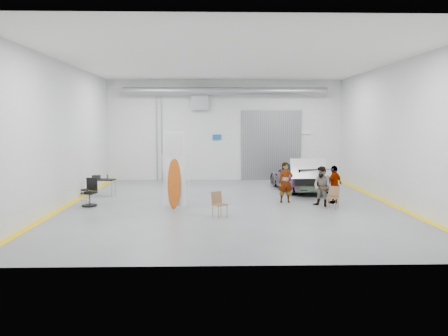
{
  "coord_description": "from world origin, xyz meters",
  "views": [
    {
      "loc": [
        -0.73,
        -18.32,
        3.49
      ],
      "look_at": [
        -0.25,
        0.58,
        1.5
      ],
      "focal_mm": 35.0,
      "sensor_mm": 36.0,
      "label": 1
    }
  ],
  "objects_px": {
    "shop_stool": "(85,198)",
    "work_table": "(100,179)",
    "person_c": "(334,184)",
    "person_a": "(286,182)",
    "folding_chair_near": "(220,209)",
    "person_b": "(322,186)",
    "sedan_car": "(299,177)",
    "surfboard_display": "(176,176)",
    "folding_chair_far": "(332,202)",
    "office_chair": "(90,194)"
  },
  "relations": [
    {
      "from": "person_a",
      "to": "shop_stool",
      "type": "height_order",
      "value": "person_a"
    },
    {
      "from": "person_a",
      "to": "folding_chair_far",
      "type": "xyz_separation_m",
      "value": [
        1.67,
        -1.45,
        -0.6
      ]
    },
    {
      "from": "person_a",
      "to": "folding_chair_near",
      "type": "height_order",
      "value": "person_a"
    },
    {
      "from": "person_b",
      "to": "office_chair",
      "type": "xyz_separation_m",
      "value": [
        -9.67,
        0.31,
        -0.33
      ]
    },
    {
      "from": "folding_chair_near",
      "to": "person_b",
      "type": "bearing_deg",
      "value": -9.61
    },
    {
      "from": "person_a",
      "to": "person_c",
      "type": "xyz_separation_m",
      "value": [
        2.07,
        -0.26,
        -0.06
      ]
    },
    {
      "from": "person_a",
      "to": "sedan_car",
      "type": "bearing_deg",
      "value": 64.92
    },
    {
      "from": "sedan_car",
      "to": "person_a",
      "type": "bearing_deg",
      "value": 61.27
    },
    {
      "from": "person_c",
      "to": "folding_chair_near",
      "type": "relative_size",
      "value": 1.76
    },
    {
      "from": "person_a",
      "to": "work_table",
      "type": "bearing_deg",
      "value": 161.84
    },
    {
      "from": "sedan_car",
      "to": "folding_chair_far",
      "type": "distance_m",
      "value": 4.9
    },
    {
      "from": "surfboard_display",
      "to": "work_table",
      "type": "bearing_deg",
      "value": 155.22
    },
    {
      "from": "person_a",
      "to": "person_c",
      "type": "relative_size",
      "value": 1.07
    },
    {
      "from": "person_c",
      "to": "person_a",
      "type": "bearing_deg",
      "value": -47.53
    },
    {
      "from": "surfboard_display",
      "to": "person_b",
      "type": "bearing_deg",
      "value": 18.59
    },
    {
      "from": "shop_stool",
      "to": "person_c",
      "type": "bearing_deg",
      "value": 2.86
    },
    {
      "from": "folding_chair_far",
      "to": "work_table",
      "type": "height_order",
      "value": "work_table"
    },
    {
      "from": "sedan_car",
      "to": "office_chair",
      "type": "relative_size",
      "value": 4.22
    },
    {
      "from": "person_c",
      "to": "surfboard_display",
      "type": "height_order",
      "value": "surfboard_display"
    },
    {
      "from": "folding_chair_near",
      "to": "shop_stool",
      "type": "distance_m",
      "value": 5.94
    },
    {
      "from": "surfboard_display",
      "to": "folding_chair_near",
      "type": "distance_m",
      "value": 2.62
    },
    {
      "from": "surfboard_display",
      "to": "shop_stool",
      "type": "xyz_separation_m",
      "value": [
        -3.8,
        0.49,
        -0.97
      ]
    },
    {
      "from": "person_c",
      "to": "surfboard_display",
      "type": "xyz_separation_m",
      "value": [
        -6.71,
        -1.01,
        0.52
      ]
    },
    {
      "from": "surfboard_display",
      "to": "shop_stool",
      "type": "bearing_deg",
      "value": -171.93
    },
    {
      "from": "person_a",
      "to": "office_chair",
      "type": "height_order",
      "value": "person_a"
    },
    {
      "from": "person_b",
      "to": "folding_chair_far",
      "type": "xyz_separation_m",
      "value": [
        0.3,
        -0.52,
        -0.56
      ]
    },
    {
      "from": "folding_chair_far",
      "to": "work_table",
      "type": "bearing_deg",
      "value": -167.94
    },
    {
      "from": "person_c",
      "to": "work_table",
      "type": "bearing_deg",
      "value": -52.42
    },
    {
      "from": "person_b",
      "to": "office_chair",
      "type": "distance_m",
      "value": 9.68
    },
    {
      "from": "person_b",
      "to": "office_chair",
      "type": "height_order",
      "value": "person_b"
    },
    {
      "from": "sedan_car",
      "to": "folding_chair_far",
      "type": "xyz_separation_m",
      "value": [
        0.42,
        -4.86,
        -0.42
      ]
    },
    {
      "from": "surfboard_display",
      "to": "work_table",
      "type": "relative_size",
      "value": 2.51
    },
    {
      "from": "sedan_car",
      "to": "person_a",
      "type": "height_order",
      "value": "person_a"
    },
    {
      "from": "shop_stool",
      "to": "office_chair",
      "type": "distance_m",
      "value": 0.26
    },
    {
      "from": "surfboard_display",
      "to": "office_chair",
      "type": "distance_m",
      "value": 3.81
    },
    {
      "from": "folding_chair_far",
      "to": "office_chair",
      "type": "xyz_separation_m",
      "value": [
        -9.97,
        0.83,
        0.22
      ]
    },
    {
      "from": "work_table",
      "to": "folding_chair_far",
      "type": "bearing_deg",
      "value": -18.7
    },
    {
      "from": "folding_chair_far",
      "to": "office_chair",
      "type": "distance_m",
      "value": 10.01
    },
    {
      "from": "office_chair",
      "to": "folding_chair_near",
      "type": "bearing_deg",
      "value": -8.96
    },
    {
      "from": "sedan_car",
      "to": "person_c",
      "type": "height_order",
      "value": "person_c"
    },
    {
      "from": "person_b",
      "to": "folding_chair_near",
      "type": "height_order",
      "value": "person_b"
    },
    {
      "from": "surfboard_display",
      "to": "office_chair",
      "type": "xyz_separation_m",
      "value": [
        -3.66,
        0.65,
        -0.84
      ]
    },
    {
      "from": "person_c",
      "to": "shop_stool",
      "type": "height_order",
      "value": "person_c"
    },
    {
      "from": "folding_chair_near",
      "to": "folding_chair_far",
      "type": "relative_size",
      "value": 1.04
    },
    {
      "from": "person_b",
      "to": "folding_chair_far",
      "type": "relative_size",
      "value": 1.85
    },
    {
      "from": "person_b",
      "to": "surfboard_display",
      "type": "xyz_separation_m",
      "value": [
        -6.02,
        -0.34,
        0.5
      ]
    },
    {
      "from": "folding_chair_far",
      "to": "person_b",
      "type": "bearing_deg",
      "value": 151.02
    },
    {
      "from": "sedan_car",
      "to": "person_a",
      "type": "xyz_separation_m",
      "value": [
        -1.25,
        -3.42,
        0.18
      ]
    },
    {
      "from": "person_b",
      "to": "sedan_car",
      "type": "bearing_deg",
      "value": 134.91
    },
    {
      "from": "shop_stool",
      "to": "work_table",
      "type": "bearing_deg",
      "value": 91.67
    }
  ]
}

